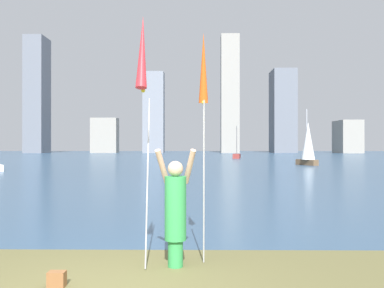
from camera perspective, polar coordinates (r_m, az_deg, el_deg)
name	(u,v)px	position (r m, az deg, el deg)	size (l,w,h in m)	color
ground	(188,159)	(56.13, -0.54, -2.10)	(120.00, 138.00, 0.12)	brown
person	(175,209)	(6.49, -2.31, -8.94)	(0.67, 0.50, 1.83)	green
kite_flag_left	(142,59)	(6.03, -6.88, 11.60)	(0.16, 1.09, 3.75)	#B2B2B7
kite_flag_right	(203,74)	(6.92, 1.60, 9.72)	(0.16, 0.70, 3.75)	#B2B2B7
bag	(57,279)	(6.04, -18.23, -17.37)	(0.23, 0.15, 0.21)	brown
sailboat_3	(237,156)	(57.72, 6.22, -1.64)	(1.34, 2.62, 4.52)	maroon
sailboat_4	(308,144)	(39.70, 15.77, 0.06)	(1.73, 2.50, 5.23)	brown
skyline_tower_0	(37,95)	(103.84, -20.66, 6.35)	(4.36, 6.29, 27.12)	slate
skyline_tower_1	(105,135)	(99.43, -11.99, 1.17)	(6.10, 3.75, 8.21)	gray
skyline_tower_2	(154,113)	(96.61, -5.32, 4.35)	(4.82, 3.89, 18.80)	gray
skyline_tower_3	(230,94)	(97.03, 5.27, 6.90)	(4.20, 3.65, 27.48)	gray
skyline_tower_4	(283,112)	(102.35, 12.46, 4.41)	(5.46, 7.61, 19.90)	slate
skyline_tower_5	(347,137)	(101.77, 20.74, 0.95)	(4.74, 7.68, 7.50)	gray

